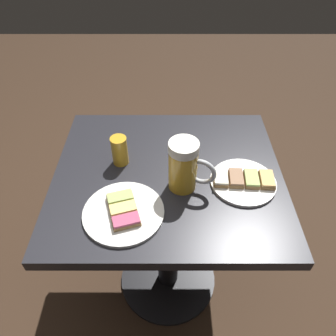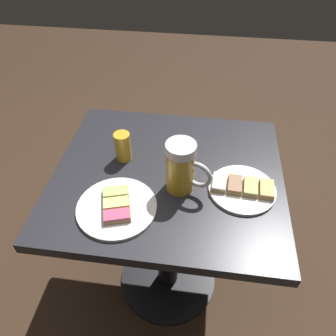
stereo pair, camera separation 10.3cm
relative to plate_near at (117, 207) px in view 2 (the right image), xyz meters
name	(u,v)px [view 2 (the right image)]	position (x,y,z in m)	size (l,w,h in m)	color
ground_plane	(168,278)	(0.13, 0.17, -0.72)	(6.00, 6.00, 0.00)	#382619
cafe_table	(168,205)	(0.13, 0.17, -0.17)	(0.74, 0.66, 0.71)	black
plate_near	(117,207)	(0.00, 0.00, 0.00)	(0.23, 0.23, 0.03)	white
plate_far	(242,188)	(0.36, 0.12, 0.00)	(0.21, 0.21, 0.03)	white
beer_mug	(182,167)	(0.18, 0.11, 0.08)	(0.14, 0.09, 0.17)	gold
beer_glass_small	(123,146)	(-0.03, 0.22, 0.04)	(0.05, 0.05, 0.10)	gold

